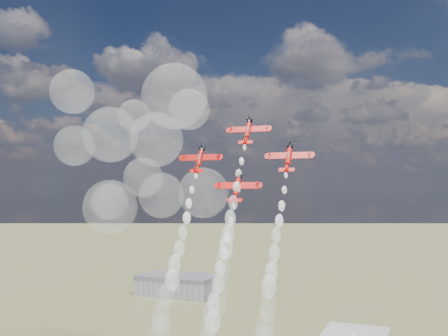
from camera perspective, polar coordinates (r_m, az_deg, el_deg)
name	(u,v)px	position (r m, az deg, el deg)	size (l,w,h in m)	color
hangar	(178,285)	(351.42, -5.05, -12.57)	(50.00, 28.00, 13.00)	gray
plane_lead	(248,131)	(160.67, 2.60, 4.05)	(12.81, 6.69, 8.39)	red
plane_left	(200,159)	(160.93, -2.68, 0.96)	(12.81, 6.69, 8.39)	red
plane_right	(289,157)	(151.34, 7.04, 1.16)	(12.81, 6.69, 8.39)	red
plane_slot	(237,187)	(150.95, 1.42, -2.14)	(12.81, 6.69, 8.39)	red
smoke_trail_lead	(220,277)	(141.32, -0.40, -11.75)	(5.89, 26.98, 48.53)	white
smoke_trail_left	(164,308)	(144.79, -6.52, -14.93)	(5.98, 27.46, 48.45)	white
smoke_trail_right	(266,319)	(133.99, 4.57, -16.03)	(5.53, 27.55, 48.58)	white
drifted_smoke_cloud	(139,152)	(182.69, -9.24, 1.78)	(57.42, 40.64, 56.08)	white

